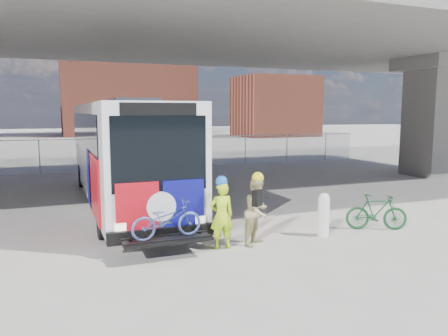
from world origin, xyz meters
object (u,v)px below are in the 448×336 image
bollard (324,213)px  bike_parked (376,212)px  cyclist_hivis (222,214)px  cyclist_tan (257,210)px  bus (122,145)px

bollard → bike_parked: size_ratio=0.70×
cyclist_hivis → bollard: bearing=-178.0°
cyclist_hivis → cyclist_tan: bearing=-178.2°
bus → bike_parked: bearing=-46.2°
bus → bollard: size_ratio=11.03×
bus → bike_parked: (6.07, -6.33, -1.60)m
cyclist_tan → bollard: bearing=-36.9°
bus → cyclist_tan: size_ratio=7.04×
bollard → cyclist_tan: (-1.95, -0.00, 0.24)m
bus → bollard: bearing=-55.7°
bus → cyclist_hivis: 6.61m
bollard → bike_parked: bollard is taller
bus → cyclist_hivis: bus is taller
bollard → cyclist_hivis: size_ratio=0.65×
cyclist_tan → bike_parked: size_ratio=1.09×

